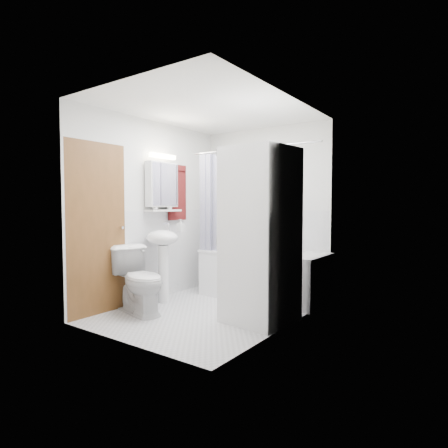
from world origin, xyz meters
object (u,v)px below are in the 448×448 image
Objects in this scene: toilet at (140,280)px; sink at (163,249)px; bathtub at (264,272)px; washer_dryer at (260,235)px.

sink is at bearing 26.98° from toilet.
bathtub is at bearing 45.46° from sink.
washer_dryer is 1.53m from toilet.
washer_dryer is (1.43, 0.05, 0.24)m from sink.
sink is at bearing -134.54° from bathtub.
washer_dryer reaches higher than bathtub.
washer_dryer is 2.40× the size of toilet.
bathtub is at bearing 122.45° from washer_dryer.
toilet is at bearing -119.51° from bathtub.
bathtub is 2.14× the size of toilet.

